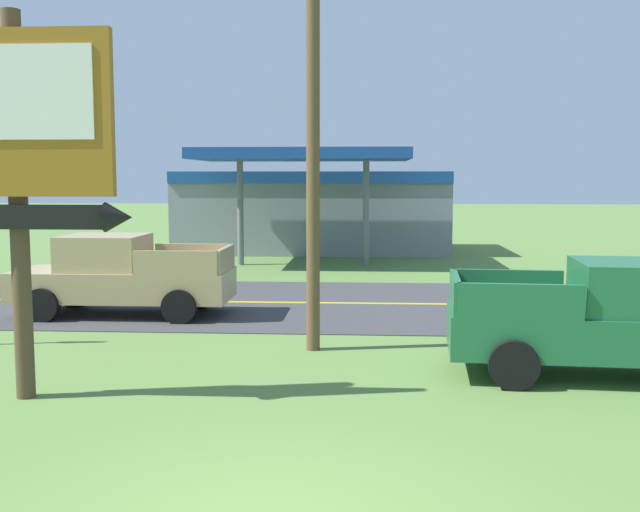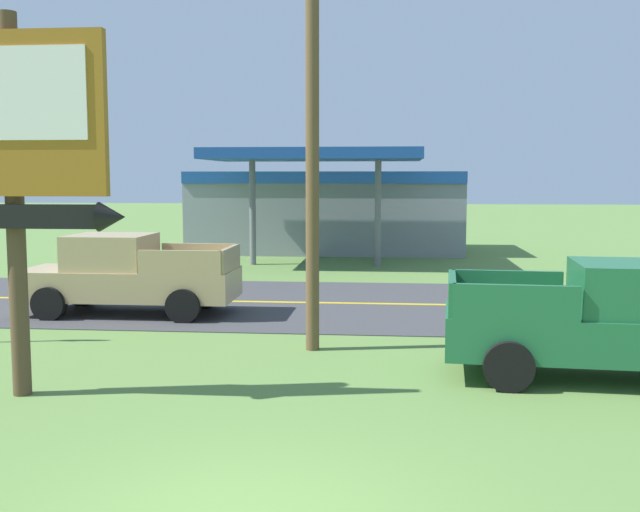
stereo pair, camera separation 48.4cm
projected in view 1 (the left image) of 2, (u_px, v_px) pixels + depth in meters
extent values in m
cube|color=#3D3D3F|center=(332.00, 303.00, 19.99)|extent=(140.00, 8.00, 0.02)
cube|color=gold|center=(332.00, 303.00, 19.99)|extent=(126.00, 0.20, 0.01)
cylinder|color=brown|center=(19.00, 208.00, 11.19)|extent=(0.28, 0.28, 5.77)
cube|color=#996019|center=(9.00, 113.00, 10.87)|extent=(3.07, 0.16, 2.41)
cube|color=white|center=(5.00, 92.00, 10.75)|extent=(2.58, 0.03, 1.35)
cube|color=black|center=(13.00, 217.00, 11.02)|extent=(2.76, 0.12, 0.36)
cone|color=black|center=(119.00, 217.00, 10.92)|extent=(0.40, 0.44, 0.44)
cylinder|color=brown|center=(313.00, 104.00, 14.17)|extent=(0.26, 0.26, 9.44)
cube|color=gray|center=(314.00, 211.00, 34.57)|extent=(12.00, 6.00, 3.60)
cube|color=#19478C|center=(309.00, 177.00, 31.38)|extent=(12.00, 0.12, 0.50)
cube|color=#19478C|center=(303.00, 155.00, 28.36)|extent=(8.00, 5.00, 0.40)
cylinder|color=slate|center=(240.00, 210.00, 28.73)|extent=(0.24, 0.24, 4.20)
cylinder|color=slate|center=(366.00, 211.00, 28.43)|extent=(0.24, 0.24, 4.20)
cube|color=#1E6038|center=(606.00, 332.00, 12.59)|extent=(5.33, 2.33, 0.72)
cube|color=#1E6038|center=(636.00, 287.00, 12.45)|extent=(2.02, 1.93, 0.84)
cube|color=#1E6038|center=(507.00, 285.00, 13.64)|extent=(1.95, 0.26, 0.56)
cube|color=#1E6038|center=(520.00, 302.00, 11.82)|extent=(1.95, 0.26, 0.56)
cube|color=#1E6038|center=(455.00, 292.00, 12.86)|extent=(0.26, 1.88, 0.56)
cylinder|color=black|center=(501.00, 338.00, 13.81)|extent=(0.82, 0.34, 0.80)
cylinder|color=black|center=(514.00, 364.00, 11.88)|extent=(0.82, 0.34, 0.80)
cube|color=tan|center=(124.00, 284.00, 18.24)|extent=(5.20, 1.96, 0.72)
cube|color=tan|center=(104.00, 252.00, 18.18)|extent=(1.90, 1.80, 0.84)
cube|color=#28333D|center=(69.00, 252.00, 18.24)|extent=(0.10, 1.66, 0.71)
cube|color=tan|center=(175.00, 263.00, 17.16)|extent=(1.95, 0.12, 0.56)
cube|color=tan|center=(194.00, 255.00, 18.99)|extent=(1.95, 0.12, 0.56)
cube|color=tan|center=(225.00, 259.00, 18.01)|extent=(0.12, 1.88, 0.56)
cylinder|color=black|center=(42.00, 305.00, 17.40)|extent=(0.80, 0.28, 0.80)
cylinder|color=black|center=(75.00, 292.00, 19.35)|extent=(0.80, 0.28, 0.80)
cylinder|color=black|center=(179.00, 307.00, 17.20)|extent=(0.80, 0.28, 0.80)
cylinder|color=black|center=(198.00, 294.00, 19.15)|extent=(0.80, 0.28, 0.80)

